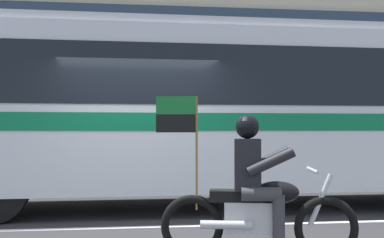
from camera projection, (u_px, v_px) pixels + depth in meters
name	position (u px, v px, depth m)	size (l,w,h in m)	color
ground_plane	(139.00, 220.00, 7.95)	(60.00, 60.00, 0.00)	#2B2B2D
sidewalk_curb	(133.00, 182.00, 13.01)	(28.00, 3.80, 0.15)	gray
lane_center_stripe	(140.00, 227.00, 7.35)	(26.60, 0.14, 0.01)	silver
transit_bus	(231.00, 104.00, 9.40)	(12.58, 2.86, 3.22)	silver
motorcycle_with_rider	(256.00, 197.00, 5.56)	(2.16, 0.72, 1.78)	black
fire_hydrant	(249.00, 166.00, 12.37)	(0.22, 0.30, 0.75)	red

